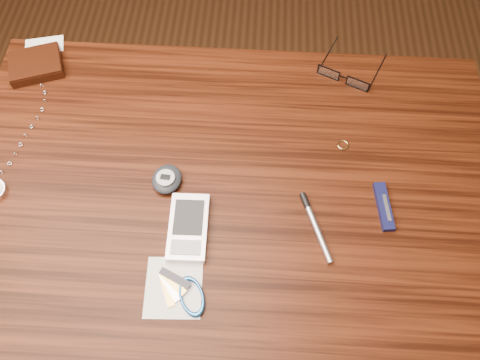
{
  "coord_description": "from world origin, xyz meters",
  "views": [
    {
      "loc": [
        0.04,
        -0.38,
        1.5
      ],
      "look_at": [
        0.02,
        0.02,
        0.76
      ],
      "focal_mm": 35.0,
      "sensor_mm": 36.0,
      "label": 1
    }
  ],
  "objects_px": {
    "desk": "(229,217)",
    "pedometer": "(167,179)",
    "notepad_keys": "(183,291)",
    "pocket_knife": "(384,206)",
    "pda_phone": "(188,227)",
    "silver_pen": "(314,222)",
    "eyeglasses": "(344,76)",
    "wallet_and_card": "(36,64)"
  },
  "relations": [
    {
      "from": "desk",
      "to": "pedometer",
      "type": "bearing_deg",
      "value": 171.47
    },
    {
      "from": "notepad_keys",
      "to": "pocket_knife",
      "type": "distance_m",
      "value": 0.38
    },
    {
      "from": "pda_phone",
      "to": "silver_pen",
      "type": "relative_size",
      "value": 0.96
    },
    {
      "from": "pda_phone",
      "to": "silver_pen",
      "type": "height_order",
      "value": "pda_phone"
    },
    {
      "from": "eyeglasses",
      "to": "silver_pen",
      "type": "xyz_separation_m",
      "value": [
        -0.07,
        -0.33,
        -0.01
      ]
    },
    {
      "from": "desk",
      "to": "pda_phone",
      "type": "height_order",
      "value": "pda_phone"
    },
    {
      "from": "pocket_knife",
      "to": "silver_pen",
      "type": "relative_size",
      "value": 0.72
    },
    {
      "from": "eyeglasses",
      "to": "pda_phone",
      "type": "bearing_deg",
      "value": -128.78
    },
    {
      "from": "desk",
      "to": "silver_pen",
      "type": "height_order",
      "value": "silver_pen"
    },
    {
      "from": "eyeglasses",
      "to": "notepad_keys",
      "type": "xyz_separation_m",
      "value": [
        -0.28,
        -0.46,
        -0.01
      ]
    },
    {
      "from": "eyeglasses",
      "to": "wallet_and_card",
      "type": "bearing_deg",
      "value": -179.54
    },
    {
      "from": "desk",
      "to": "pedometer",
      "type": "height_order",
      "value": "pedometer"
    },
    {
      "from": "wallet_and_card",
      "to": "notepad_keys",
      "type": "relative_size",
      "value": 1.35
    },
    {
      "from": "eyeglasses",
      "to": "notepad_keys",
      "type": "height_order",
      "value": "eyeglasses"
    },
    {
      "from": "wallet_and_card",
      "to": "pocket_knife",
      "type": "height_order",
      "value": "wallet_and_card"
    },
    {
      "from": "wallet_and_card",
      "to": "pedometer",
      "type": "distance_m",
      "value": 0.4
    },
    {
      "from": "desk",
      "to": "notepad_keys",
      "type": "distance_m",
      "value": 0.22
    },
    {
      "from": "pedometer",
      "to": "wallet_and_card",
      "type": "bearing_deg",
      "value": 140.43
    },
    {
      "from": "wallet_and_card",
      "to": "pocket_knife",
      "type": "relative_size",
      "value": 1.68
    },
    {
      "from": "desk",
      "to": "silver_pen",
      "type": "xyz_separation_m",
      "value": [
        0.15,
        -0.05,
        0.11
      ]
    },
    {
      "from": "eyeglasses",
      "to": "pda_phone",
      "type": "distance_m",
      "value": 0.45
    },
    {
      "from": "desk",
      "to": "wallet_and_card",
      "type": "height_order",
      "value": "wallet_and_card"
    },
    {
      "from": "pedometer",
      "to": "notepad_keys",
      "type": "height_order",
      "value": "pedometer"
    },
    {
      "from": "pocket_knife",
      "to": "silver_pen",
      "type": "bearing_deg",
      "value": -163.74
    },
    {
      "from": "pda_phone",
      "to": "wallet_and_card",
      "type": "bearing_deg",
      "value": 136.01
    },
    {
      "from": "pedometer",
      "to": "silver_pen",
      "type": "bearing_deg",
      "value": -13.94
    },
    {
      "from": "pocket_knife",
      "to": "pda_phone",
      "type": "bearing_deg",
      "value": -169.81
    },
    {
      "from": "notepad_keys",
      "to": "wallet_and_card",
      "type": "bearing_deg",
      "value": 128.39
    },
    {
      "from": "wallet_and_card",
      "to": "pda_phone",
      "type": "xyz_separation_m",
      "value": [
        0.36,
        -0.34,
        -0.0
      ]
    },
    {
      "from": "silver_pen",
      "to": "pocket_knife",
      "type": "bearing_deg",
      "value": 16.26
    },
    {
      "from": "eyeglasses",
      "to": "pda_phone",
      "type": "xyz_separation_m",
      "value": [
        -0.28,
        -0.35,
        -0.0
      ]
    },
    {
      "from": "wallet_and_card",
      "to": "pda_phone",
      "type": "bearing_deg",
      "value": -43.99
    },
    {
      "from": "eyeglasses",
      "to": "notepad_keys",
      "type": "relative_size",
      "value": 1.31
    },
    {
      "from": "pocket_knife",
      "to": "notepad_keys",
      "type": "bearing_deg",
      "value": -153.1
    },
    {
      "from": "desk",
      "to": "eyeglasses",
      "type": "bearing_deg",
      "value": 51.73
    },
    {
      "from": "eyeglasses",
      "to": "silver_pen",
      "type": "distance_m",
      "value": 0.33
    },
    {
      "from": "wallet_and_card",
      "to": "pocket_knife",
      "type": "distance_m",
      "value": 0.75
    },
    {
      "from": "desk",
      "to": "eyeglasses",
      "type": "distance_m",
      "value": 0.37
    },
    {
      "from": "wallet_and_card",
      "to": "eyeglasses",
      "type": "bearing_deg",
      "value": 0.46
    },
    {
      "from": "pedometer",
      "to": "eyeglasses",
      "type": "bearing_deg",
      "value": 38.19
    },
    {
      "from": "wallet_and_card",
      "to": "eyeglasses",
      "type": "distance_m",
      "value": 0.64
    },
    {
      "from": "pda_phone",
      "to": "notepad_keys",
      "type": "relative_size",
      "value": 1.06
    }
  ]
}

